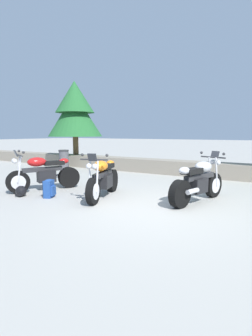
{
  "coord_description": "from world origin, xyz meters",
  "views": [
    {
      "loc": [
        2.35,
        -5.14,
        1.63
      ],
      "look_at": [
        -1.46,
        1.2,
        0.65
      ],
      "focal_mm": 28.32,
      "sensor_mm": 36.0,
      "label": 1
    }
  ],
  "objects_px": {
    "rider_backpack": "(49,188)",
    "trash_bin": "(64,159)",
    "rider_helmet": "(21,191)",
    "motorcycle_orange_centre": "(103,179)",
    "motorcycle_red_near_left": "(44,174)",
    "motorcycle_silver_far_right": "(199,182)",
    "pine_tree_far_left": "(75,110)"
  },
  "relations": [
    {
      "from": "motorcycle_red_near_left",
      "to": "motorcycle_silver_far_right",
      "type": "height_order",
      "value": "same"
    },
    {
      "from": "rider_helmet",
      "to": "trash_bin",
      "type": "bearing_deg",
      "value": 122.55
    },
    {
      "from": "motorcycle_red_near_left",
      "to": "rider_helmet",
      "type": "distance_m",
      "value": 0.9
    },
    {
      "from": "motorcycle_red_near_left",
      "to": "rider_helmet",
      "type": "height_order",
      "value": "motorcycle_red_near_left"
    },
    {
      "from": "motorcycle_silver_far_right",
      "to": "rider_backpack",
      "type": "distance_m",
      "value": 3.71
    },
    {
      "from": "motorcycle_silver_far_right",
      "to": "rider_helmet",
      "type": "distance_m",
      "value": 4.49
    },
    {
      "from": "motorcycle_red_near_left",
      "to": "pine_tree_far_left",
      "type": "height_order",
      "value": "pine_tree_far_left"
    },
    {
      "from": "motorcycle_orange_centre",
      "to": "pine_tree_far_left",
      "type": "bearing_deg",
      "value": 137.13
    },
    {
      "from": "pine_tree_far_left",
      "to": "motorcycle_silver_far_right",
      "type": "bearing_deg",
      "value": -28.3
    },
    {
      "from": "motorcycle_red_near_left",
      "to": "motorcycle_silver_far_right",
      "type": "relative_size",
      "value": 0.94
    },
    {
      "from": "pine_tree_far_left",
      "to": "motorcycle_red_near_left",
      "type": "bearing_deg",
      "value": -57.19
    },
    {
      "from": "motorcycle_orange_centre",
      "to": "motorcycle_silver_far_right",
      "type": "bearing_deg",
      "value": 20.41
    },
    {
      "from": "motorcycle_orange_centre",
      "to": "motorcycle_red_near_left",
      "type": "bearing_deg",
      "value": -174.48
    },
    {
      "from": "rider_backpack",
      "to": "pine_tree_far_left",
      "type": "relative_size",
      "value": 0.13
    },
    {
      "from": "trash_bin",
      "to": "motorcycle_red_near_left",
      "type": "bearing_deg",
      "value": -52.66
    },
    {
      "from": "rider_helmet",
      "to": "trash_bin",
      "type": "xyz_separation_m",
      "value": [
        -2.93,
        4.58,
        0.3
      ]
    },
    {
      "from": "motorcycle_red_near_left",
      "to": "motorcycle_orange_centre",
      "type": "bearing_deg",
      "value": 5.52
    },
    {
      "from": "rider_helmet",
      "to": "motorcycle_red_near_left",
      "type": "bearing_deg",
      "value": 94.05
    },
    {
      "from": "rider_backpack",
      "to": "trash_bin",
      "type": "distance_m",
      "value": 5.61
    },
    {
      "from": "motorcycle_silver_far_right",
      "to": "motorcycle_orange_centre",
      "type": "bearing_deg",
      "value": -159.59
    },
    {
      "from": "motorcycle_silver_far_right",
      "to": "trash_bin",
      "type": "xyz_separation_m",
      "value": [
        -7.01,
        2.75,
        -0.05
      ]
    },
    {
      "from": "rider_helmet",
      "to": "pine_tree_far_left",
      "type": "bearing_deg",
      "value": 119.38
    },
    {
      "from": "rider_backpack",
      "to": "rider_helmet",
      "type": "distance_m",
      "value": 0.78
    },
    {
      "from": "motorcycle_orange_centre",
      "to": "rider_helmet",
      "type": "distance_m",
      "value": 2.17
    },
    {
      "from": "motorcycle_orange_centre",
      "to": "pine_tree_far_left",
      "type": "xyz_separation_m",
      "value": [
        -5.14,
        4.77,
        2.26
      ]
    },
    {
      "from": "motorcycle_orange_centre",
      "to": "trash_bin",
      "type": "distance_m",
      "value": 5.99
    },
    {
      "from": "motorcycle_orange_centre",
      "to": "rider_helmet",
      "type": "xyz_separation_m",
      "value": [
        -1.88,
        -1.01,
        -0.35
      ]
    },
    {
      "from": "motorcycle_orange_centre",
      "to": "rider_backpack",
      "type": "relative_size",
      "value": 4.29
    },
    {
      "from": "motorcycle_red_near_left",
      "to": "trash_bin",
      "type": "xyz_separation_m",
      "value": [
        -2.87,
        3.76,
        -0.05
      ]
    },
    {
      "from": "motorcycle_red_near_left",
      "to": "motorcycle_orange_centre",
      "type": "height_order",
      "value": "same"
    },
    {
      "from": "pine_tree_far_left",
      "to": "rider_helmet",
      "type": "bearing_deg",
      "value": -60.62
    },
    {
      "from": "motorcycle_orange_centre",
      "to": "trash_bin",
      "type": "height_order",
      "value": "motorcycle_orange_centre"
    }
  ]
}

